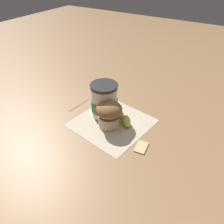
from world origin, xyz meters
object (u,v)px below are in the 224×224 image
object	(u,v)px
coffee_cup	(104,101)
muffin	(109,113)
sugar_packet	(141,147)
banana	(117,114)

from	to	relation	value
coffee_cup	muffin	size ratio (longest dim) A/B	1.36
sugar_packet	muffin	bearing A→B (deg)	165.31
muffin	banana	size ratio (longest dim) A/B	0.58
muffin	coffee_cup	bearing A→B (deg)	136.12
muffin	banana	bearing A→B (deg)	88.29
muffin	sugar_packet	world-z (taller)	muffin
muffin	sugar_packet	bearing A→B (deg)	-14.69
muffin	banana	distance (m)	0.06
banana	sugar_packet	distance (m)	0.16
coffee_cup	banana	size ratio (longest dim) A/B	0.79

